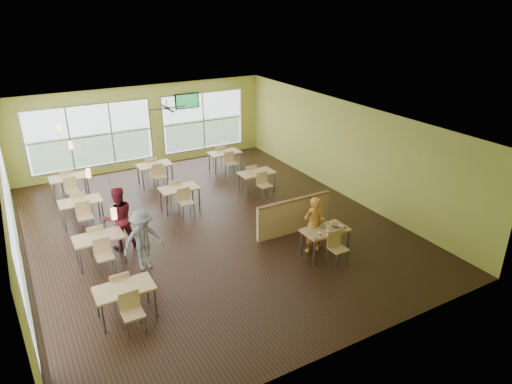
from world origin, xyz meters
TOP-DOWN VIEW (x-y plane):
  - room at (0.00, 0.00)m, footprint 12.00×12.04m
  - window_bays at (-2.65, 3.08)m, footprint 9.24×10.24m
  - main_table at (2.00, -3.00)m, footprint 1.22×1.52m
  - half_wall_divider at (2.00, -1.55)m, footprint 2.40×0.14m
  - dining_tables at (-1.05, 1.71)m, footprint 6.92×8.72m
  - pendant_lights at (-3.20, 0.68)m, footprint 0.11×7.31m
  - ceiling_fan at (-0.00, 3.00)m, footprint 1.25×1.25m
  - tv_backwall at (1.80, 5.90)m, footprint 1.00×0.07m
  - man_plaid at (1.83, -2.69)m, footprint 0.59×0.40m
  - patron_maroon at (-2.54, 0.06)m, footprint 0.87×0.69m
  - patron_grey at (-2.29, -1.31)m, footprint 1.08×0.68m
  - cup_blue at (1.65, -3.22)m, footprint 0.10×0.10m
  - cup_yellow at (1.91, -3.23)m, footprint 0.09×0.09m
  - cup_red_near at (2.03, -3.06)m, footprint 0.09×0.09m
  - cup_red_far at (2.33, -3.21)m, footprint 0.10×0.10m
  - food_basket at (2.36, -3.01)m, footprint 0.27×0.27m
  - ketchup_cup at (2.49, -3.20)m, footprint 0.06×0.06m
  - wrapper_left at (1.46, -3.30)m, footprint 0.17×0.15m
  - wrapper_mid at (2.03, -2.87)m, footprint 0.21×0.19m
  - wrapper_right at (2.32, -3.30)m, footprint 0.17×0.16m

SIDE VIEW (x-z plane):
  - half_wall_divider at x=2.00m, z-range 0.00..1.04m
  - dining_tables at x=-1.05m, z-range 0.20..1.07m
  - main_table at x=2.00m, z-range 0.20..1.07m
  - ketchup_cup at x=2.49m, z-range 0.75..0.77m
  - wrapper_right at x=2.32m, z-range 0.75..0.78m
  - wrapper_left at x=1.46m, z-range 0.75..0.79m
  - wrapper_mid at x=2.03m, z-range 0.75..0.80m
  - food_basket at x=2.36m, z-range 0.75..0.82m
  - man_plaid at x=1.83m, z-range 0.00..1.57m
  - patron_grey at x=-2.29m, z-range 0.00..1.60m
  - cup_yellow at x=1.91m, z-range 0.66..0.97m
  - cup_red_near at x=2.03m, z-range 0.66..0.97m
  - cup_blue at x=1.65m, z-range 0.64..1.00m
  - cup_red_far at x=2.33m, z-range 0.64..1.01m
  - patron_maroon at x=-2.54m, z-range 0.00..1.73m
  - window_bays at x=-2.65m, z-range 0.29..2.66m
  - room at x=0.00m, z-range 0.00..3.20m
  - tv_backwall at x=1.80m, z-range 2.15..2.75m
  - pendant_lights at x=-3.20m, z-range 2.02..2.88m
  - ceiling_fan at x=0.00m, z-range 2.80..3.09m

